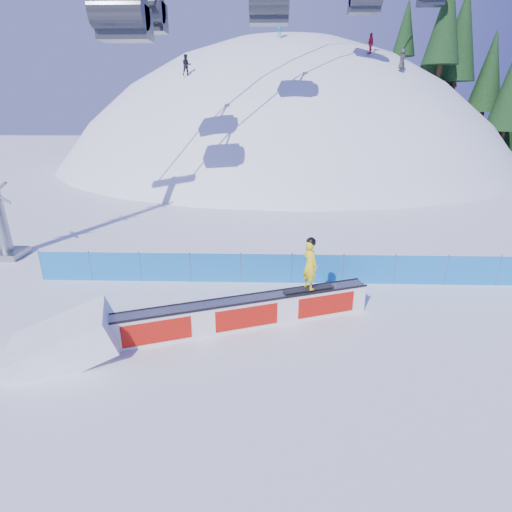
{
  "coord_description": "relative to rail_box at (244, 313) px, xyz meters",
  "views": [
    {
      "loc": [
        -1.98,
        -9.98,
        6.69
      ],
      "look_at": [
        -2.36,
        2.99,
        1.71
      ],
      "focal_mm": 28.0,
      "sensor_mm": 36.0,
      "label": 1
    }
  ],
  "objects": [
    {
      "name": "ground",
      "position": [
        2.67,
        -1.11,
        -0.5
      ],
      "size": [
        160.0,
        160.0,
        0.0
      ],
      "primitive_type": "plane",
      "color": "white",
      "rests_on": "ground"
    },
    {
      "name": "snow_hill",
      "position": [
        2.67,
        40.89,
        -18.5
      ],
      "size": [
        64.0,
        64.0,
        64.0
      ],
      "color": "white",
      "rests_on": "ground"
    },
    {
      "name": "treeline",
      "position": [
        28.34,
        40.3,
        8.36
      ],
      "size": [
        25.78,
        13.25,
        19.09
      ],
      "color": "#342015",
      "rests_on": "ground"
    },
    {
      "name": "safety_fence",
      "position": [
        2.67,
        3.39,
        0.11
      ],
      "size": [
        22.05,
        0.05,
        1.3
      ],
      "color": "blue",
      "rests_on": "ground"
    },
    {
      "name": "rail_box",
      "position": [
        0.0,
        0.0,
        0.0
      ],
      "size": [
        8.12,
        3.35,
        1.01
      ],
      "rotation": [
        0.0,
        0.0,
        0.34
      ],
      "color": "silver",
      "rests_on": "ground"
    },
    {
      "name": "snow_ramp",
      "position": [
        -4.95,
        -1.75,
        -0.5
      ],
      "size": [
        3.38,
        2.71,
        1.83
      ],
      "primitive_type": null,
      "rotation": [
        0.0,
        -0.31,
        0.34
      ],
      "color": "white",
      "rests_on": "ground"
    },
    {
      "name": "snowboarder",
      "position": [
        2.06,
        0.73,
        1.39
      ],
      "size": [
        1.71,
        0.86,
        1.78
      ],
      "rotation": [
        0.0,
        0.0,
        2.16
      ],
      "color": "black",
      "rests_on": "rail_box"
    },
    {
      "name": "distant_skiers",
      "position": [
        3.47,
        28.61,
        10.9
      ],
      "size": [
        19.31,
        6.17,
        5.33
      ],
      "color": "black",
      "rests_on": "ground"
    }
  ]
}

